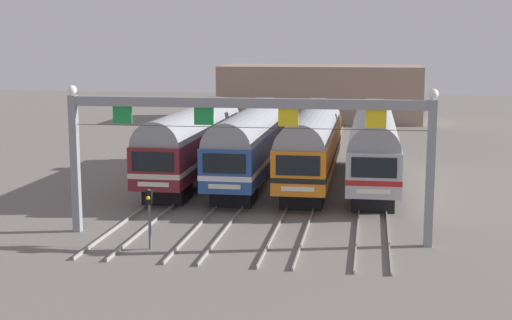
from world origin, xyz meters
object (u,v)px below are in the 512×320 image
commuter_train_blue (252,141)px  yard_signal_mast (149,207)px  commuter_train_stainless (374,143)px  commuter_train_orange (312,142)px  commuter_train_maroon (194,139)px  catenary_gantry (246,129)px

commuter_train_blue → yard_signal_mast: (-1.92, -15.86, -0.82)m
commuter_train_blue → commuter_train_stainless: 7.69m
commuter_train_orange → commuter_train_stainless: 3.85m
commuter_train_orange → commuter_train_maroon: bearing=180.0°
commuter_train_blue → commuter_train_orange: size_ratio=1.00×
commuter_train_orange → yard_signal_mast: 16.90m
commuter_train_maroon → yard_signal_mast: 16.00m
commuter_train_blue → catenary_gantry: bearing=-81.9°
commuter_train_orange → commuter_train_stainless: (3.85, 0.00, 0.00)m
yard_signal_mast → commuter_train_orange: bearing=70.0°
commuter_train_stainless → catenary_gantry: catenary_gantry is taller
commuter_train_maroon → commuter_train_orange: (7.69, 0.00, 0.00)m
commuter_train_blue → yard_signal_mast: 16.00m
commuter_train_orange → commuter_train_blue: bearing=180.0°
commuter_train_blue → yard_signal_mast: size_ratio=6.78×
commuter_train_stainless → commuter_train_maroon: bearing=180.0°
commuter_train_maroon → yard_signal_mast: size_ratio=6.78×
commuter_train_blue → catenary_gantry: (1.92, -13.50, 2.40)m
commuter_train_blue → yard_signal_mast: commuter_train_blue is taller
commuter_train_orange → yard_signal_mast: (-5.77, -15.86, -0.82)m
commuter_train_maroon → catenary_gantry: catenary_gantry is taller
commuter_train_maroon → commuter_train_orange: size_ratio=1.00×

